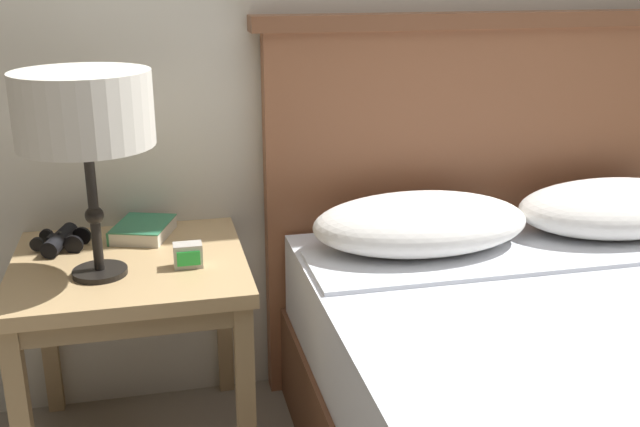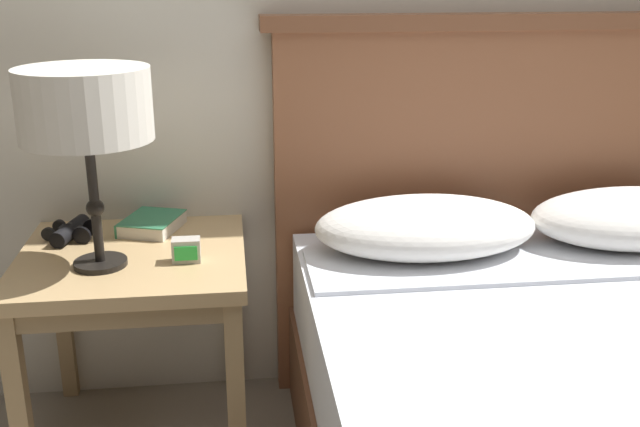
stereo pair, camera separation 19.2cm
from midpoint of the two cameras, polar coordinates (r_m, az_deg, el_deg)
name	(u,v)px [view 1 (the left image)]	position (r m, az deg, el deg)	size (l,w,h in m)	color
nightstand	(131,286)	(2.01, -16.89, -5.34)	(0.58, 0.58, 0.56)	tan
table_lamp	(84,113)	(1.80, -20.52, 7.16)	(0.31, 0.31, 0.49)	black
book_on_nightstand	(142,230)	(2.12, -15.93, -1.24)	(0.19, 0.21, 0.04)	silver
binoculars_pair	(60,240)	(2.10, -21.68, -1.93)	(0.15, 0.16, 0.05)	black
alarm_clock	(188,255)	(1.88, -12.93, -3.18)	(0.07, 0.05, 0.06)	#B7B2A8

